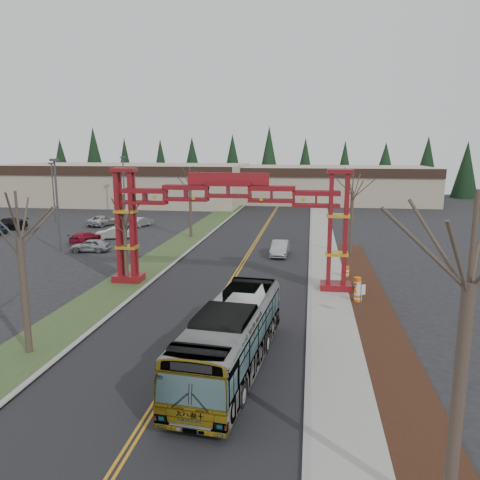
% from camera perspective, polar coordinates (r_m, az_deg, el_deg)
% --- Properties ---
extents(ground, '(200.00, 200.00, 0.00)m').
position_cam_1_polar(ground, '(19.80, -11.13, -20.38)').
color(ground, black).
rests_on(ground, ground).
extents(road, '(12.00, 110.00, 0.02)m').
position_cam_1_polar(road, '(42.53, 0.25, -2.98)').
color(road, black).
rests_on(road, ground).
extents(lane_line_left, '(0.12, 100.00, 0.01)m').
position_cam_1_polar(lane_line_left, '(42.55, 0.09, -2.95)').
color(lane_line_left, '#BF8016').
rests_on(lane_line_left, road).
extents(lane_line_right, '(0.12, 100.00, 0.01)m').
position_cam_1_polar(lane_line_right, '(42.51, 0.41, -2.96)').
color(lane_line_right, '#BF8016').
rests_on(lane_line_right, road).
extents(curb_right, '(0.30, 110.00, 0.15)m').
position_cam_1_polar(curb_right, '(42.09, 8.58, -3.16)').
color(curb_right, gray).
rests_on(curb_right, ground).
extents(sidewalk_right, '(2.60, 110.00, 0.14)m').
position_cam_1_polar(sidewalk_right, '(42.12, 10.55, -3.21)').
color(sidewalk_right, gray).
rests_on(sidewalk_right, ground).
extents(landscape_strip, '(2.60, 50.00, 0.12)m').
position_cam_1_polar(landscape_strip, '(28.08, 16.88, -10.79)').
color(landscape_strip, black).
rests_on(landscape_strip, ground).
extents(grass_median, '(4.00, 110.00, 0.08)m').
position_cam_1_polar(grass_median, '(44.38, -10.03, -2.52)').
color(grass_median, '#314221').
rests_on(grass_median, ground).
extents(curb_left, '(0.30, 110.00, 0.15)m').
position_cam_1_polar(curb_left, '(43.82, -7.74, -2.58)').
color(curb_left, gray).
rests_on(curb_left, ground).
extents(gateway_arch, '(18.20, 1.60, 8.90)m').
position_cam_1_polar(gateway_arch, '(34.64, -1.44, 3.89)').
color(gateway_arch, maroon).
rests_on(gateway_arch, ground).
extents(retail_building_west, '(46.00, 22.30, 7.50)m').
position_cam_1_polar(retail_building_west, '(95.13, -13.71, 6.71)').
color(retail_building_west, tan).
rests_on(retail_building_west, ground).
extents(retail_building_east, '(38.00, 20.30, 7.00)m').
position_cam_1_polar(retail_building_east, '(96.12, 11.09, 6.71)').
color(retail_building_east, tan).
rests_on(retail_building_east, ground).
extents(conifer_treeline, '(116.10, 5.60, 13.00)m').
position_cam_1_polar(conifer_treeline, '(108.07, 5.66, 8.88)').
color(conifer_treeline, black).
rests_on(conifer_treeline, ground).
extents(transit_bus, '(3.76, 11.85, 3.25)m').
position_cam_1_polar(transit_bus, '(22.29, -1.05, -11.76)').
color(transit_bus, '#999AA0').
rests_on(transit_bus, ground).
extents(silver_sedan, '(1.71, 4.49, 1.46)m').
position_cam_1_polar(silver_sedan, '(46.10, 4.89, -1.00)').
color(silver_sedan, '#A5A8AD').
rests_on(silver_sedan, ground).
extents(parked_car_near_a, '(4.04, 1.82, 1.35)m').
position_cam_1_polar(parked_car_near_a, '(50.03, -17.75, -0.61)').
color(parked_car_near_a, '#9B9FA2').
rests_on(parked_car_near_a, ground).
extents(parked_car_near_b, '(4.38, 2.71, 1.36)m').
position_cam_1_polar(parked_car_near_b, '(56.57, -15.19, 0.82)').
color(parked_car_near_b, white).
rests_on(parked_car_near_b, ground).
extents(parked_car_mid_a, '(2.41, 4.58, 1.27)m').
position_cam_1_polar(parked_car_mid_a, '(55.12, -18.31, 0.34)').
color(parked_car_mid_a, maroon).
rests_on(parked_car_mid_a, ground).
extents(parked_car_far_a, '(2.44, 4.17, 1.30)m').
position_cam_1_polar(parked_car_far_a, '(64.85, -11.95, 2.19)').
color(parked_car_far_a, '#999DA0').
rests_on(parked_car_far_a, ground).
extents(parked_car_far_b, '(3.53, 5.41, 1.38)m').
position_cam_1_polar(parked_car_far_b, '(67.03, -16.29, 2.30)').
color(parked_car_far_b, silver).
rests_on(parked_car_far_b, ground).
extents(parked_car_far_c, '(5.36, 2.56, 1.51)m').
position_cam_1_polar(parked_car_far_c, '(68.68, -26.47, 1.84)').
color(parked_car_far_c, black).
rests_on(parked_car_far_c, ground).
extents(bare_tree_median_near, '(3.41, 3.41, 8.30)m').
position_cam_1_polar(bare_tree_median_near, '(25.23, -25.31, 0.25)').
color(bare_tree_median_near, '#382D26').
rests_on(bare_tree_median_near, ground).
extents(bare_tree_median_mid, '(3.05, 3.05, 6.93)m').
position_cam_1_polar(bare_tree_median_mid, '(36.71, -13.93, 2.25)').
color(bare_tree_median_mid, '#382D26').
rests_on(bare_tree_median_mid, ground).
extents(bare_tree_median_far, '(3.44, 3.44, 8.23)m').
position_cam_1_polar(bare_tree_median_far, '(55.29, -6.11, 6.39)').
color(bare_tree_median_far, '#382D26').
rests_on(bare_tree_median_far, ground).
extents(bare_tree_right_near, '(3.52, 3.52, 9.29)m').
position_cam_1_polar(bare_tree_right_near, '(13.02, 26.15, -4.91)').
color(bare_tree_right_near, '#382D26').
rests_on(bare_tree_right_near, ground).
extents(bare_tree_right_far, '(3.32, 3.32, 8.47)m').
position_cam_1_polar(bare_tree_right_far, '(46.82, 13.56, 5.72)').
color(bare_tree_right_far, '#382D26').
rests_on(bare_tree_right_far, ground).
extents(light_pole_near, '(0.81, 0.41, 9.39)m').
position_cam_1_polar(light_pole_near, '(50.57, -21.42, 4.73)').
color(light_pole_near, '#3F3F44').
rests_on(light_pole_near, ground).
extents(light_pole_mid, '(0.74, 0.37, 8.50)m').
position_cam_1_polar(light_pole_mid, '(71.03, -21.83, 5.85)').
color(light_pole_mid, '#3F3F44').
rests_on(light_pole_mid, ground).
extents(light_pole_far, '(0.80, 0.40, 9.21)m').
position_cam_1_polar(light_pole_far, '(77.79, -13.99, 6.98)').
color(light_pole_far, '#3F3F44').
rests_on(light_pole_far, ground).
extents(street_sign, '(0.52, 0.09, 2.27)m').
position_cam_1_polar(street_sign, '(29.32, 14.50, -6.47)').
color(street_sign, '#3F3F44').
rests_on(street_sign, ground).
extents(barrel_south, '(0.54, 0.54, 1.00)m').
position_cam_1_polar(barrel_south, '(32.86, 14.19, -6.63)').
color(barrel_south, orange).
rests_on(barrel_south, ground).
extents(barrel_mid, '(0.54, 0.54, 1.00)m').
position_cam_1_polar(barrel_mid, '(35.72, 14.11, -5.22)').
color(barrel_mid, orange).
rests_on(barrel_mid, ground).
extents(barrel_north, '(0.52, 0.52, 0.97)m').
position_cam_1_polar(barrel_north, '(38.92, 12.77, -3.85)').
color(barrel_north, orange).
rests_on(barrel_north, ground).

